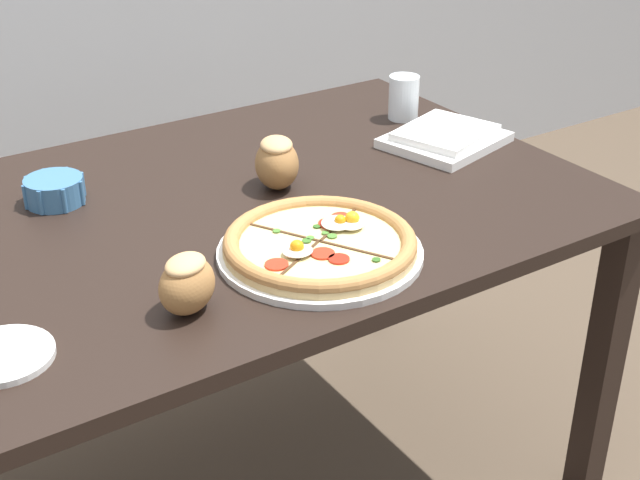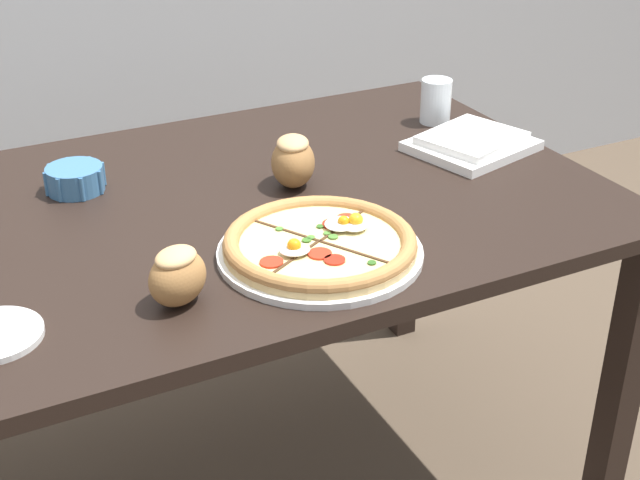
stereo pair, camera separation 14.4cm
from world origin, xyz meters
TOP-DOWN VIEW (x-y plane):
  - dining_table at (0.00, 0.00)m, footprint 1.45×0.93m
  - pizza at (0.07, -0.26)m, footprint 0.35×0.35m
  - ramekin_bowl at (-0.24, 0.18)m, footprint 0.12×0.12m
  - napkin_folded at (0.57, 0.01)m, footprint 0.28×0.26m
  - bread_piece_near at (0.15, 0.02)m, footprint 0.13×0.14m
  - bread_piece_mid at (-0.19, -0.30)m, footprint 0.13×0.12m
  - water_glass at (0.59, 0.19)m, footprint 0.07×0.07m

SIDE VIEW (x-z plane):
  - dining_table at x=0.00m, z-range 0.28..1.01m
  - napkin_folded at x=0.57m, z-range 0.73..0.77m
  - pizza at x=0.07m, z-range 0.73..0.78m
  - ramekin_bowl at x=-0.24m, z-range 0.73..0.78m
  - water_glass at x=0.59m, z-range 0.73..0.83m
  - bread_piece_mid at x=-0.19m, z-range 0.74..0.83m
  - bread_piece_near at x=0.15m, z-range 0.74..0.84m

